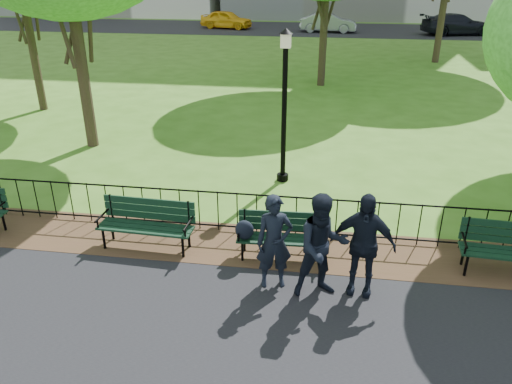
# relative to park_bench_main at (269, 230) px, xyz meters

# --- Properties ---
(ground) EXTENTS (120.00, 120.00, 0.00)m
(ground) POSITION_rel_park_bench_main_xyz_m (0.64, -1.15, -0.58)
(ground) COLOR #3D681B
(dirt_strip) EXTENTS (60.00, 1.60, 0.01)m
(dirt_strip) POSITION_rel_park_bench_main_xyz_m (0.64, 0.35, -0.56)
(dirt_strip) COLOR #3D2D19
(dirt_strip) RESTS_ON ground
(far_street) EXTENTS (70.00, 9.00, 0.01)m
(far_street) POSITION_rel_park_bench_main_xyz_m (0.64, 33.85, -0.57)
(far_street) COLOR black
(far_street) RESTS_ON ground
(iron_fence) EXTENTS (24.06, 0.06, 1.00)m
(iron_fence) POSITION_rel_park_bench_main_xyz_m (0.64, 0.85, -0.08)
(iron_fence) COLOR black
(iron_fence) RESTS_ON ground
(park_bench_main) EXTENTS (1.72, 0.60, 0.95)m
(park_bench_main) POSITION_rel_park_bench_main_xyz_m (0.00, 0.00, 0.00)
(park_bench_main) COLOR black
(park_bench_main) RESTS_ON ground
(park_bench_left_a) EXTENTS (1.87, 0.65, 1.05)m
(park_bench_left_a) POSITION_rel_park_bench_main_xyz_m (-2.38, 0.06, 0.02)
(park_bench_left_a) COLOR black
(park_bench_left_a) RESTS_ON ground
(lamppost) EXTENTS (0.34, 0.34, 3.73)m
(lamppost) POSITION_rel_park_bench_main_xyz_m (-0.10, 3.65, 1.46)
(lamppost) COLOR black
(lamppost) RESTS_ON ground
(person_left) EXTENTS (0.69, 0.53, 1.68)m
(person_left) POSITION_rel_park_bench_main_xyz_m (0.19, -0.87, 0.28)
(person_left) COLOR black
(person_left) RESTS_ON asphalt_path
(person_mid) EXTENTS (0.99, 0.71, 1.82)m
(person_mid) POSITION_rel_park_bench_main_xyz_m (0.99, -1.00, 0.35)
(person_mid) COLOR black
(person_mid) RESTS_ON asphalt_path
(person_right) EXTENTS (1.12, 0.59, 1.82)m
(person_right) POSITION_rel_park_bench_main_xyz_m (1.64, -0.84, 0.35)
(person_right) COLOR black
(person_right) RESTS_ON asphalt_path
(taxi) EXTENTS (4.37, 2.47, 1.40)m
(taxi) POSITION_rel_park_bench_main_xyz_m (-7.57, 33.25, 0.14)
(taxi) COLOR yellow
(taxi) RESTS_ON far_street
(sedan_silver) EXTENTS (4.31, 1.66, 1.40)m
(sedan_silver) POSITION_rel_park_bench_main_xyz_m (0.56, 32.22, 0.14)
(sedan_silver) COLOR #9FA2A6
(sedan_silver) RESTS_ON far_street
(sedan_dark) EXTENTS (5.52, 3.37, 1.50)m
(sedan_dark) POSITION_rel_park_bench_main_xyz_m (9.93, 32.11, 0.18)
(sedan_dark) COLOR black
(sedan_dark) RESTS_ON far_street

